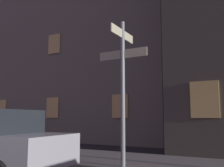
{
  "coord_description": "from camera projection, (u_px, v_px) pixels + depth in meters",
  "views": [
    {
      "loc": [
        3.79,
        -1.36,
        1.41
      ],
      "look_at": [
        0.26,
        5.09,
        2.37
      ],
      "focal_mm": 41.97,
      "sensor_mm": 36.0,
      "label": 1
    }
  ],
  "objects": [
    {
      "name": "signpost",
      "position": [
        123.0,
        79.0,
        7.14
      ],
      "size": [
        1.44,
        1.32,
        3.94
      ],
      "color": "gray",
      "rests_on": "sidewalk_kerb"
    },
    {
      "name": "cyclist",
      "position": [
        13.0,
        142.0,
        7.11
      ],
      "size": [
        1.82,
        0.34,
        1.61
      ],
      "color": "black",
      "rests_on": "ground_plane"
    },
    {
      "name": "sidewalk_kerb",
      "position": [
        121.0,
        161.0,
        8.16
      ],
      "size": [
        40.0,
        2.98,
        0.14
      ],
      "primitive_type": "cube",
      "color": "gray",
      "rests_on": "ground_plane"
    },
    {
      "name": "building_left_block",
      "position": [
        84.0,
        35.0,
        18.92
      ],
      "size": [
        13.54,
        6.19,
        14.69
      ],
      "color": "slate",
      "rests_on": "ground_plane"
    }
  ]
}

